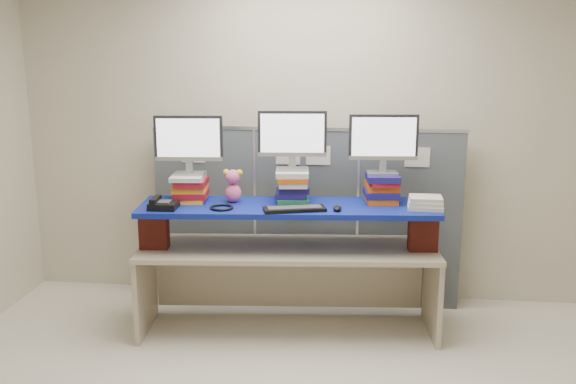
# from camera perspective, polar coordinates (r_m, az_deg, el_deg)

# --- Properties ---
(room) EXTENTS (5.00, 4.00, 2.80)m
(room) POSITION_cam_1_polar(r_m,az_deg,el_deg) (3.54, -0.71, 0.06)
(room) COLOR beige
(room) RESTS_ON ground
(cubicle_partition) EXTENTS (2.60, 0.06, 1.53)m
(cubicle_partition) POSITION_cam_1_polar(r_m,az_deg,el_deg) (5.42, 1.61, -2.18)
(cubicle_partition) COLOR #444A50
(cubicle_partition) RESTS_ON ground
(desk) EXTENTS (2.31, 0.85, 0.69)m
(desk) POSITION_cam_1_polar(r_m,az_deg,el_deg) (4.93, 0.00, -6.44)
(desk) COLOR tan
(desk) RESTS_ON ground
(brick_pier_left) EXTENTS (0.22, 0.13, 0.29)m
(brick_pier_left) POSITION_cam_1_polar(r_m,az_deg,el_deg) (4.93, -11.82, -3.29)
(brick_pier_left) COLOR maroon
(brick_pier_left) RESTS_ON desk
(brick_pier_right) EXTENTS (0.22, 0.13, 0.29)m
(brick_pier_right) POSITION_cam_1_polar(r_m,az_deg,el_deg) (4.88, 11.91, -3.47)
(brick_pier_right) COLOR maroon
(brick_pier_right) RESTS_ON desk
(blue_board) EXTENTS (2.26, 0.74, 0.04)m
(blue_board) POSITION_cam_1_polar(r_m,az_deg,el_deg) (4.80, -0.00, -1.40)
(blue_board) COLOR navy
(blue_board) RESTS_ON brick_pier_left
(book_stack_left) EXTENTS (0.29, 0.33, 0.21)m
(book_stack_left) POSITION_cam_1_polar(r_m,az_deg,el_deg) (4.96, -8.68, 0.40)
(book_stack_left) COLOR gold
(book_stack_left) RESTS_ON blue_board
(book_stack_center) EXTENTS (0.28, 0.33, 0.24)m
(book_stack_center) POSITION_cam_1_polar(r_m,az_deg,el_deg) (4.88, 0.41, 0.56)
(book_stack_center) COLOR #1B6833
(book_stack_center) RESTS_ON blue_board
(book_stack_right) EXTENTS (0.28, 0.32, 0.22)m
(book_stack_right) POSITION_cam_1_polar(r_m,az_deg,el_deg) (4.92, 8.34, 0.36)
(book_stack_right) COLOR #B64F11
(book_stack_right) RESTS_ON blue_board
(monitor_left) EXTENTS (0.52, 0.16, 0.45)m
(monitor_left) POSITION_cam_1_polar(r_m,az_deg,el_deg) (4.90, -8.83, 4.47)
(monitor_left) COLOR #929397
(monitor_left) RESTS_ON book_stack_left
(monitor_center) EXTENTS (0.52, 0.16, 0.45)m
(monitor_center) POSITION_cam_1_polar(r_m,az_deg,el_deg) (4.81, 0.38, 4.93)
(monitor_center) COLOR #929397
(monitor_center) RESTS_ON book_stack_center
(monitor_right) EXTENTS (0.52, 0.16, 0.45)m
(monitor_right) POSITION_cam_1_polar(r_m,az_deg,el_deg) (4.85, 8.48, 4.56)
(monitor_right) COLOR #929397
(monitor_right) RESTS_ON book_stack_right
(keyboard) EXTENTS (0.47, 0.26, 0.03)m
(keyboard) POSITION_cam_1_polar(r_m,az_deg,el_deg) (4.63, 0.58, -1.51)
(keyboard) COLOR black
(keyboard) RESTS_ON blue_board
(mouse) EXTENTS (0.08, 0.12, 0.03)m
(mouse) POSITION_cam_1_polar(r_m,az_deg,el_deg) (4.65, 4.40, -1.45)
(mouse) COLOR black
(mouse) RESTS_ON blue_board
(desk_phone) EXTENTS (0.20, 0.18, 0.08)m
(desk_phone) POSITION_cam_1_polar(r_m,az_deg,el_deg) (4.77, -11.09, -1.10)
(desk_phone) COLOR black
(desk_phone) RESTS_ON blue_board
(headset) EXTENTS (0.21, 0.21, 0.02)m
(headset) POSITION_cam_1_polar(r_m,az_deg,el_deg) (4.71, -5.92, -1.38)
(headset) COLOR black
(headset) RESTS_ON blue_board
(plush_toy) EXTENTS (0.15, 0.11, 0.25)m
(plush_toy) POSITION_cam_1_polar(r_m,az_deg,el_deg) (4.87, -4.90, 0.58)
(plush_toy) COLOR #E2568B
(plush_toy) RESTS_ON blue_board
(binder_stack) EXTENTS (0.26, 0.21, 0.09)m
(binder_stack) POSITION_cam_1_polar(r_m,az_deg,el_deg) (4.79, 12.12, -0.94)
(binder_stack) COLOR beige
(binder_stack) RESTS_ON blue_board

